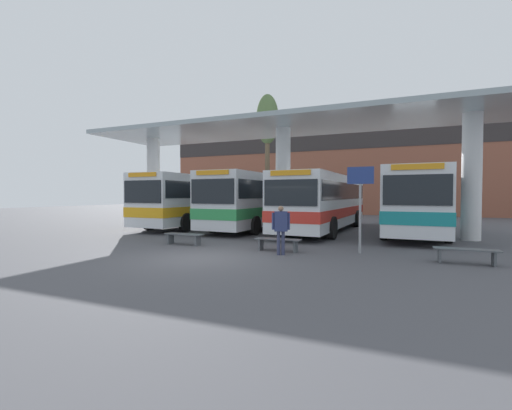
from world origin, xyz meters
TOP-DOWN VIEW (x-y plane):
  - ground_plane at (0.00, 0.00)m, footprint 100.00×100.00m
  - townhouse_backdrop at (0.00, 27.17)m, footprint 40.00×0.58m
  - station_canopy at (0.00, 8.49)m, footprint 22.90×6.03m
  - transit_bus_left_bay at (-6.19, 9.53)m, footprint 2.87×10.47m
  - transit_bus_center_bay at (-2.02, 9.87)m, footprint 3.01×10.88m
  - transit_bus_right_bay at (2.00, 10.01)m, footprint 3.13×11.82m
  - transit_bus_far_right_bay at (6.68, 10.91)m, footprint 3.02×12.50m
  - waiting_bench_near_pillar at (7.84, 2.21)m, footprint 1.75×0.44m
  - waiting_bench_mid_platform at (1.92, 2.21)m, footprint 1.68×0.44m
  - waiting_bench_far_platform at (-2.18, 2.21)m, footprint 1.67×0.44m
  - info_sign_platform at (4.72, 2.93)m, footprint 0.90×0.09m
  - pedestrian_waiting at (2.27, 1.51)m, footprint 0.61×0.39m
  - poplar_tree_behind_left at (-4.14, 16.75)m, footprint 1.85×1.85m

SIDE VIEW (x-z plane):
  - ground_plane at x=0.00m, z-range 0.00..0.00m
  - waiting_bench_far_platform at x=-2.18m, z-range 0.11..0.57m
  - waiting_bench_mid_platform at x=1.92m, z-range 0.11..0.57m
  - waiting_bench_near_pillar at x=7.84m, z-range 0.11..0.57m
  - pedestrian_waiting at x=2.27m, z-range 0.19..1.87m
  - transit_bus_right_bay at x=2.00m, z-range 0.19..3.32m
  - transit_bus_center_bay at x=-2.02m, z-range 0.18..3.44m
  - transit_bus_left_bay at x=-6.19m, z-range 0.19..3.43m
  - transit_bus_far_right_bay at x=6.68m, z-range 0.20..3.46m
  - info_sign_platform at x=4.72m, z-range 0.64..3.69m
  - station_canopy at x=0.00m, z-range 2.10..8.09m
  - townhouse_backdrop at x=0.00m, z-range 0.74..9.67m
  - poplar_tree_behind_left at x=-4.14m, z-range 2.79..13.07m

